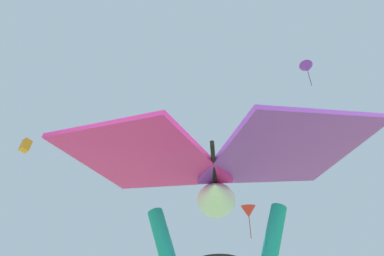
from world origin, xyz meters
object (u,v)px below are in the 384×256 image
object	(u,v)px
held_stunt_kite	(214,163)
distant_kite_red_high_right	(248,212)
distant_kite_orange_mid_left	(26,145)
distant_kite_purple_overhead_distant	(307,68)

from	to	relation	value
held_stunt_kite	distant_kite_red_high_right	distance (m)	27.12
distant_kite_red_high_right	distant_kite_orange_mid_left	bearing A→B (deg)	-172.98
distant_kite_purple_overhead_distant	distant_kite_orange_mid_left	bearing A→B (deg)	152.00
distant_kite_red_high_right	distant_kite_orange_mid_left	size ratio (longest dim) A/B	2.88
distant_kite_orange_mid_left	held_stunt_kite	bearing A→B (deg)	-65.53
distant_kite_red_high_right	held_stunt_kite	bearing A→B (deg)	-107.51
held_stunt_kite	distant_kite_orange_mid_left	bearing A→B (deg)	114.47
distant_kite_red_high_right	distant_kite_purple_overhead_distant	distance (m)	12.54
held_stunt_kite	distant_kite_purple_overhead_distant	xyz separation A→B (m)	(8.38, 11.98, 14.54)
distant_kite_red_high_right	distant_kite_purple_overhead_distant	size ratio (longest dim) A/B	1.50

